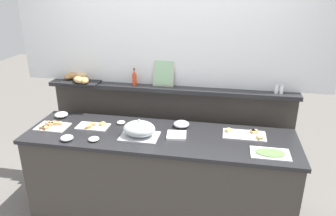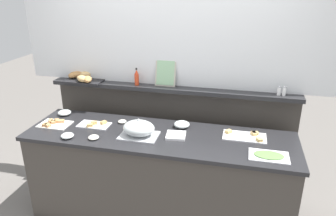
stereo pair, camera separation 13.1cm
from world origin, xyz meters
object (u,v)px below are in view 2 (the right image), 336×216
object	(u,v)px
cold_cuts_platter	(269,156)
pepper_shaker	(284,91)
condiment_bowl_teal	(94,137)
glass_bowl_small	(67,136)
serving_cloche	(139,129)
sandwich_platter_rear	(95,125)
glass_bowl_large	(182,125)
bread_basket	(82,77)
sandwich_platter_side	(54,124)
sandwich_platter_front	(245,136)
framed_picture	(166,73)
napkin_stack	(176,135)
hot_sauce_bottle	(137,78)
salt_shaker	(279,91)
glass_bowl_medium	(65,113)
condiment_bowl_cream	(122,121)

from	to	relation	value
cold_cuts_platter	pepper_shaker	size ratio (longest dim) A/B	3.57
condiment_bowl_teal	glass_bowl_small	bearing A→B (deg)	-171.58
serving_cloche	sandwich_platter_rear	bearing A→B (deg)	166.30
glass_bowl_large	bread_basket	distance (m)	1.19
sandwich_platter_side	sandwich_platter_front	bearing A→B (deg)	5.22
glass_bowl_large	framed_picture	size ratio (longest dim) A/B	0.56
glass_bowl_large	napkin_stack	bearing A→B (deg)	-93.62
glass_bowl_small	bread_basket	xyz separation A→B (m)	(-0.19, 0.70, 0.33)
cold_cuts_platter	bread_basket	world-z (taller)	bread_basket
pepper_shaker	framed_picture	world-z (taller)	framed_picture
cold_cuts_platter	framed_picture	size ratio (longest dim) A/B	1.17
napkin_stack	pepper_shaker	world-z (taller)	pepper_shaker
sandwich_platter_front	napkin_stack	distance (m)	0.62
sandwich_platter_front	framed_picture	distance (m)	0.99
hot_sauce_bottle	bread_basket	size ratio (longest dim) A/B	0.43
sandwich_platter_side	salt_shaker	xyz separation A→B (m)	(2.06, 0.48, 0.34)
glass_bowl_large	salt_shaker	bearing A→B (deg)	16.11
sandwich_platter_side	pepper_shaker	bearing A→B (deg)	12.83
glass_bowl_small	hot_sauce_bottle	distance (m)	0.89
serving_cloche	pepper_shaker	distance (m)	1.37
glass_bowl_large	pepper_shaker	bearing A→B (deg)	15.36
glass_bowl_medium	bread_basket	distance (m)	0.41
condiment_bowl_teal	glass_bowl_medium	bearing A→B (deg)	141.07
hot_sauce_bottle	framed_picture	size ratio (longest dim) A/B	0.66
hot_sauce_bottle	sandwich_platter_rear	bearing A→B (deg)	-128.00
napkin_stack	salt_shaker	bearing A→B (deg)	27.36
salt_shaker	framed_picture	size ratio (longest dim) A/B	0.33
glass_bowl_large	glass_bowl_medium	xyz separation A→B (m)	(-1.23, 0.01, -0.00)
framed_picture	pepper_shaker	bearing A→B (deg)	-1.95
sandwich_platter_front	salt_shaker	bearing A→B (deg)	49.82
sandwich_platter_front	pepper_shaker	size ratio (longest dim) A/B	4.35
sandwich_platter_rear	framed_picture	bearing A→B (deg)	36.79
glass_bowl_large	pepper_shaker	distance (m)	0.99
napkin_stack	hot_sauce_bottle	world-z (taller)	hot_sauce_bottle
sandwich_platter_front	glass_bowl_large	xyz separation A→B (m)	(-0.59, 0.07, 0.02)
condiment_bowl_cream	pepper_shaker	xyz separation A→B (m)	(1.49, 0.28, 0.34)
condiment_bowl_cream	pepper_shaker	size ratio (longest dim) A/B	0.94
condiment_bowl_cream	pepper_shaker	distance (m)	1.55
sandwich_platter_side	cold_cuts_platter	world-z (taller)	sandwich_platter_side
condiment_bowl_teal	napkin_stack	xyz separation A→B (m)	(0.69, 0.22, -0.01)
sandwich_platter_front	serving_cloche	bearing A→B (deg)	-167.36
glass_bowl_small	salt_shaker	xyz separation A→B (m)	(1.79, 0.70, 0.33)
condiment_bowl_teal	framed_picture	world-z (taller)	framed_picture
cold_cuts_platter	hot_sauce_bottle	bearing A→B (deg)	154.64
sandwich_platter_rear	bread_basket	xyz separation A→B (m)	(-0.30, 0.40, 0.34)
glass_bowl_small	condiment_bowl_teal	distance (m)	0.24
sandwich_platter_side	sandwich_platter_rear	bearing A→B (deg)	11.08
cold_cuts_platter	condiment_bowl_teal	xyz separation A→B (m)	(-1.48, -0.04, 0.01)
pepper_shaker	framed_picture	size ratio (longest dim) A/B	0.33
sandwich_platter_front	cold_cuts_platter	world-z (taller)	sandwich_platter_front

